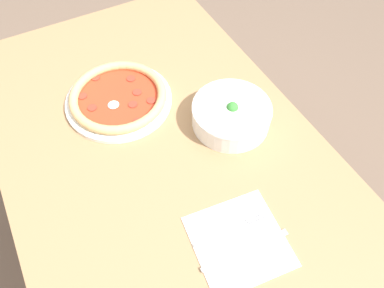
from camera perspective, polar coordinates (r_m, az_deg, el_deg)
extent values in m
plane|color=brown|center=(1.69, -3.22, -15.60)|extent=(8.00, 8.00, 0.00)
cube|color=#99724C|center=(1.01, -5.18, -0.19)|extent=(1.26, 0.80, 0.03)
cylinder|color=olive|center=(1.65, -23.03, 1.40)|extent=(0.06, 0.06, 0.75)
cylinder|color=olive|center=(1.73, -2.20, 9.70)|extent=(0.06, 0.06, 0.75)
cylinder|color=white|center=(1.10, -11.06, 6.55)|extent=(0.30, 0.30, 0.01)
torus|color=tan|center=(1.09, -11.21, 7.23)|extent=(0.28, 0.28, 0.03)
cylinder|color=red|center=(1.10, -11.13, 6.87)|extent=(0.24, 0.24, 0.01)
cylinder|color=#A83323|center=(1.08, -14.97, 5.36)|extent=(0.03, 0.03, 0.00)
cylinder|color=#A83323|center=(1.02, -8.24, 3.44)|extent=(0.03, 0.03, 0.00)
cylinder|color=#A83323|center=(1.14, -9.29, 9.81)|extent=(0.03, 0.03, 0.00)
cylinder|color=#A83323|center=(1.07, -9.00, 5.97)|extent=(0.03, 0.03, 0.00)
cylinder|color=#A83323|center=(1.07, -6.24, 6.60)|extent=(0.03, 0.03, 0.00)
cylinder|color=#A83323|center=(1.12, -16.34, 7.02)|extent=(0.03, 0.03, 0.00)
cylinder|color=#A83323|center=(1.16, -14.49, 9.76)|extent=(0.03, 0.03, 0.00)
cylinder|color=#A83323|center=(1.10, -8.35, 7.81)|extent=(0.03, 0.03, 0.00)
ellipsoid|color=silver|center=(1.08, -11.90, 5.87)|extent=(0.03, 0.03, 0.01)
cylinder|color=white|center=(1.02, 5.99, 4.43)|extent=(0.21, 0.21, 0.06)
torus|color=white|center=(1.00, 6.12, 5.44)|extent=(0.21, 0.21, 0.01)
ellipsoid|color=tan|center=(1.05, 6.11, 8.04)|extent=(0.04, 0.03, 0.02)
ellipsoid|color=#998466|center=(0.99, 3.40, 4.64)|extent=(0.03, 0.04, 0.02)
ellipsoid|color=tan|center=(1.06, 5.74, 8.27)|extent=(0.04, 0.04, 0.02)
ellipsoid|color=tan|center=(1.02, 6.79, 6.78)|extent=(0.04, 0.04, 0.02)
ellipsoid|color=tan|center=(1.03, 9.75, 6.50)|extent=(0.03, 0.04, 0.02)
ellipsoid|color=tan|center=(0.99, 10.34, 3.18)|extent=(0.04, 0.04, 0.02)
sphere|color=#388433|center=(0.99, 6.19, 5.52)|extent=(0.03, 0.03, 0.03)
cube|color=white|center=(0.87, 7.16, -14.49)|extent=(0.22, 0.22, 0.00)
cube|color=silver|center=(0.86, 4.41, -13.55)|extent=(0.02, 0.13, 0.00)
cube|color=silver|center=(0.89, 10.13, -11.42)|extent=(0.01, 0.06, 0.00)
cube|color=silver|center=(0.89, 9.99, -11.20)|extent=(0.01, 0.06, 0.00)
cube|color=silver|center=(0.89, 9.85, -10.98)|extent=(0.01, 0.06, 0.00)
cube|color=silver|center=(0.89, 9.71, -10.76)|extent=(0.01, 0.06, 0.00)
cube|color=silver|center=(0.84, 4.15, -17.54)|extent=(0.01, 0.09, 0.01)
cube|color=silver|center=(0.87, 10.63, -14.56)|extent=(0.02, 0.13, 0.00)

